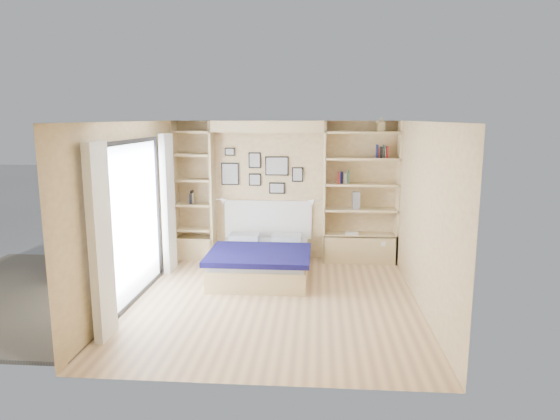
{
  "coord_description": "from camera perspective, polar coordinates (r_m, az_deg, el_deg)",
  "views": [
    {
      "loc": [
        0.59,
        -6.66,
        2.55
      ],
      "look_at": [
        0.01,
        0.9,
        1.15
      ],
      "focal_mm": 32.0,
      "sensor_mm": 36.0,
      "label": 1
    }
  ],
  "objects": [
    {
      "name": "shelf_decor",
      "position": [
        8.78,
        7.49,
        4.77
      ],
      "size": [
        3.48,
        0.23,
        2.03
      ],
      "color": "#A51E1E",
      "rests_on": "ground"
    },
    {
      "name": "room_shell",
      "position": [
        8.37,
        -2.36,
        0.35
      ],
      "size": [
        4.5,
        4.5,
        4.5
      ],
      "color": "tan",
      "rests_on": "ground"
    },
    {
      "name": "deck",
      "position": [
        8.27,
        -26.64,
        -8.61
      ],
      "size": [
        3.2,
        4.0,
        0.05
      ],
      "primitive_type": "cube",
      "color": "brown",
      "rests_on": "ground"
    },
    {
      "name": "photo_gallery",
      "position": [
        8.99,
        -2.28,
        4.46
      ],
      "size": [
        1.48,
        0.02,
        0.82
      ],
      "color": "black",
      "rests_on": "ground"
    },
    {
      "name": "bed",
      "position": [
        8.19,
        -2.1,
        -5.71
      ],
      "size": [
        1.59,
        2.07,
        1.07
      ],
      "color": "tan",
      "rests_on": "ground"
    },
    {
      "name": "reading_lamps",
      "position": [
        8.82,
        -1.44,
        1.05
      ],
      "size": [
        1.92,
        0.12,
        0.15
      ],
      "color": "silver",
      "rests_on": "ground"
    },
    {
      "name": "deck_chair",
      "position": [
        8.78,
        -22.99,
        -4.49
      ],
      "size": [
        0.79,
        0.97,
        0.85
      ],
      "rotation": [
        0.0,
        0.0,
        0.41
      ],
      "color": "tan",
      "rests_on": "ground"
    },
    {
      "name": "ground",
      "position": [
        7.15,
        -0.63,
        -10.38
      ],
      "size": [
        4.5,
        4.5,
        0.0
      ],
      "primitive_type": "plane",
      "color": "tan",
      "rests_on": "ground"
    }
  ]
}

